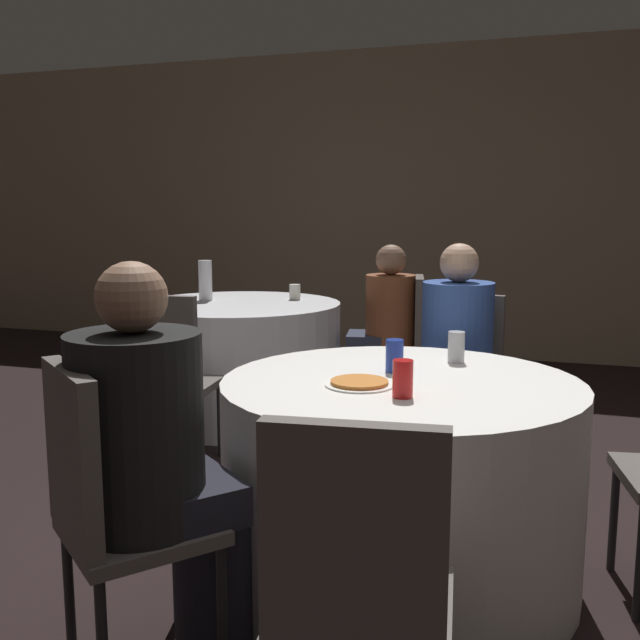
{
  "coord_description": "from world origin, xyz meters",
  "views": [
    {
      "loc": [
        0.41,
        -2.34,
        1.34
      ],
      "look_at": [
        -0.58,
        0.7,
        0.84
      ],
      "focal_mm": 40.0,
      "sensor_mm": 36.0,
      "label": 1
    }
  ],
  "objects_px": {
    "soda_can_red": "(403,379)",
    "person_floral_shirt": "(378,333)",
    "table_near": "(400,480)",
    "chair_near_north": "(460,372)",
    "chair_near_southwest": "(106,498)",
    "soda_can_silver": "(456,347)",
    "table_far": "(239,359)",
    "chair_near_south": "(358,583)",
    "person_black_shirt": "(158,462)",
    "soda_can_blue": "(395,356)",
    "pizza_plate_near": "(359,383)",
    "chair_far_south": "(168,367)",
    "bottle_far": "(205,280)",
    "chair_far_east": "(405,336)",
    "person_blue_shirt": "(454,369)"
  },
  "relations": [
    {
      "from": "chair_far_south",
      "to": "soda_can_red",
      "type": "xyz_separation_m",
      "value": [
        1.39,
        -0.93,
        0.26
      ]
    },
    {
      "from": "table_near",
      "to": "chair_near_north",
      "type": "relative_size",
      "value": 1.38
    },
    {
      "from": "bottle_far",
      "to": "person_blue_shirt",
      "type": "bearing_deg",
      "value": -28.01
    },
    {
      "from": "soda_can_silver",
      "to": "bottle_far",
      "type": "height_order",
      "value": "bottle_far"
    },
    {
      "from": "person_black_shirt",
      "to": "soda_can_red",
      "type": "relative_size",
      "value": 9.85
    },
    {
      "from": "chair_near_southwest",
      "to": "table_near",
      "type": "bearing_deg",
      "value": 90.0
    },
    {
      "from": "table_far",
      "to": "soda_can_red",
      "type": "distance_m",
      "value": 2.54
    },
    {
      "from": "pizza_plate_near",
      "to": "soda_can_silver",
      "type": "distance_m",
      "value": 0.56
    },
    {
      "from": "person_floral_shirt",
      "to": "table_far",
      "type": "bearing_deg",
      "value": 90.0
    },
    {
      "from": "table_near",
      "to": "person_black_shirt",
      "type": "height_order",
      "value": "person_black_shirt"
    },
    {
      "from": "soda_can_silver",
      "to": "person_black_shirt",
      "type": "bearing_deg",
      "value": -123.56
    },
    {
      "from": "soda_can_red",
      "to": "person_floral_shirt",
      "type": "bearing_deg",
      "value": 105.31
    },
    {
      "from": "person_floral_shirt",
      "to": "bottle_far",
      "type": "xyz_separation_m",
      "value": [
        -1.15,
        -0.12,
        0.31
      ]
    },
    {
      "from": "chair_far_east",
      "to": "soda_can_blue",
      "type": "xyz_separation_m",
      "value": [
        0.33,
        -1.87,
        0.26
      ]
    },
    {
      "from": "chair_far_south",
      "to": "person_black_shirt",
      "type": "relative_size",
      "value": 0.77
    },
    {
      "from": "chair_near_southwest",
      "to": "person_black_shirt",
      "type": "distance_m",
      "value": 0.17
    },
    {
      "from": "chair_near_north",
      "to": "chair_far_south",
      "type": "xyz_separation_m",
      "value": [
        -1.43,
        -0.35,
        0.0
      ]
    },
    {
      "from": "table_near",
      "to": "bottle_far",
      "type": "height_order",
      "value": "bottle_far"
    },
    {
      "from": "table_far",
      "to": "soda_can_blue",
      "type": "height_order",
      "value": "soda_can_blue"
    },
    {
      "from": "table_near",
      "to": "soda_can_red",
      "type": "height_order",
      "value": "soda_can_red"
    },
    {
      "from": "chair_near_southwest",
      "to": "soda_can_silver",
      "type": "xyz_separation_m",
      "value": [
        0.8,
        1.19,
        0.26
      ]
    },
    {
      "from": "chair_far_east",
      "to": "soda_can_blue",
      "type": "height_order",
      "value": "chair_far_east"
    },
    {
      "from": "chair_near_southwest",
      "to": "person_black_shirt",
      "type": "height_order",
      "value": "person_black_shirt"
    },
    {
      "from": "chair_near_north",
      "to": "bottle_far",
      "type": "bearing_deg",
      "value": -19.06
    },
    {
      "from": "chair_far_east",
      "to": "person_black_shirt",
      "type": "xyz_separation_m",
      "value": [
        -0.19,
        -2.69,
        0.07
      ]
    },
    {
      "from": "chair_far_south",
      "to": "bottle_far",
      "type": "relative_size",
      "value": 3.48
    },
    {
      "from": "chair_near_southwest",
      "to": "chair_near_south",
      "type": "relative_size",
      "value": 1.0
    },
    {
      "from": "table_far",
      "to": "person_black_shirt",
      "type": "distance_m",
      "value": 2.65
    },
    {
      "from": "chair_far_south",
      "to": "person_floral_shirt",
      "type": "height_order",
      "value": "person_floral_shirt"
    },
    {
      "from": "soda_can_silver",
      "to": "pizza_plate_near",
      "type": "bearing_deg",
      "value": -118.75
    },
    {
      "from": "soda_can_blue",
      "to": "soda_can_silver",
      "type": "bearing_deg",
      "value": 51.58
    },
    {
      "from": "table_far",
      "to": "soda_can_silver",
      "type": "relative_size",
      "value": 10.95
    },
    {
      "from": "chair_near_south",
      "to": "bottle_far",
      "type": "bearing_deg",
      "value": 115.61
    },
    {
      "from": "table_far",
      "to": "pizza_plate_near",
      "type": "relative_size",
      "value": 5.58
    },
    {
      "from": "table_near",
      "to": "person_blue_shirt",
      "type": "height_order",
      "value": "person_blue_shirt"
    },
    {
      "from": "table_far",
      "to": "chair_near_south",
      "type": "bearing_deg",
      "value": -61.02
    },
    {
      "from": "table_far",
      "to": "person_black_shirt",
      "type": "bearing_deg",
      "value": -70.53
    },
    {
      "from": "chair_near_south",
      "to": "soda_can_blue",
      "type": "relative_size",
      "value": 7.6
    },
    {
      "from": "table_near",
      "to": "chair_near_south",
      "type": "distance_m",
      "value": 1.07
    },
    {
      "from": "person_blue_shirt",
      "to": "bottle_far",
      "type": "height_order",
      "value": "person_blue_shirt"
    },
    {
      "from": "chair_near_southwest",
      "to": "soda_can_blue",
      "type": "xyz_separation_m",
      "value": [
        0.61,
        0.94,
        0.26
      ]
    },
    {
      "from": "chair_near_southwest",
      "to": "soda_can_red",
      "type": "relative_size",
      "value": 7.6
    },
    {
      "from": "chair_near_southwest",
      "to": "soda_can_blue",
      "type": "bearing_deg",
      "value": 95.85
    },
    {
      "from": "chair_near_southwest",
      "to": "chair_far_south",
      "type": "height_order",
      "value": "same"
    },
    {
      "from": "chair_near_south",
      "to": "table_far",
      "type": "bearing_deg",
      "value": 112.24
    },
    {
      "from": "chair_near_south",
      "to": "person_floral_shirt",
      "type": "relative_size",
      "value": 0.82
    },
    {
      "from": "chair_near_north",
      "to": "bottle_far",
      "type": "xyz_separation_m",
      "value": [
        -1.79,
        0.78,
        0.33
      ]
    },
    {
      "from": "chair_far_south",
      "to": "chair_near_north",
      "type": "bearing_deg",
      "value": 8.49
    },
    {
      "from": "chair_far_south",
      "to": "chair_near_south",
      "type": "bearing_deg",
      "value": -55.41
    },
    {
      "from": "person_blue_shirt",
      "to": "person_black_shirt",
      "type": "bearing_deg",
      "value": 72.82
    }
  ]
}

